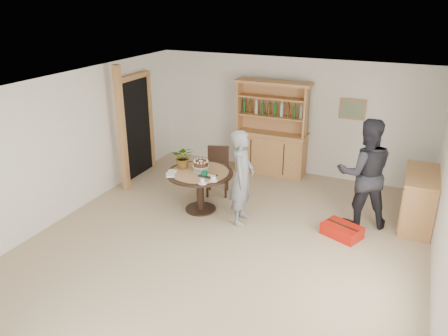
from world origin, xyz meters
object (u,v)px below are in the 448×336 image
(dining_chair, at_px, (218,167))
(red_suitcase, at_px, (342,231))
(teen_boy, at_px, (242,178))
(dining_table, at_px, (200,180))
(adult_person, at_px, (365,173))
(sideboard, at_px, (419,199))
(hutch, at_px, (271,143))

(dining_chair, height_order, red_suitcase, dining_chair)
(dining_chair, xyz_separation_m, teen_boy, (0.88, -0.93, 0.30))
(red_suitcase, bearing_deg, dining_table, -154.51)
(adult_person, bearing_deg, teen_boy, 2.34)
(sideboard, relative_size, adult_person, 0.67)
(adult_person, relative_size, red_suitcase, 2.66)
(adult_person, bearing_deg, hutch, -56.31)
(dining_chair, xyz_separation_m, red_suitcase, (2.58, -0.73, -0.43))
(dining_chair, xyz_separation_m, adult_person, (2.77, -0.17, 0.41))
(dining_table, height_order, teen_boy, teen_boy)
(dining_table, relative_size, teen_boy, 0.72)
(hutch, height_order, red_suitcase, hutch)
(adult_person, bearing_deg, sideboard, -177.32)
(teen_boy, height_order, red_suitcase, teen_boy)
(hutch, distance_m, adult_person, 2.69)
(dining_table, distance_m, red_suitcase, 2.60)
(dining_chair, bearing_deg, dining_table, -106.78)
(sideboard, bearing_deg, dining_chair, -176.97)
(sideboard, relative_size, dining_table, 1.05)
(hutch, relative_size, dining_chair, 2.16)
(dining_table, bearing_deg, teen_boy, -6.71)
(hutch, distance_m, teen_boy, 2.38)
(sideboard, distance_m, red_suitcase, 1.47)
(dining_chair, relative_size, adult_person, 0.50)
(hutch, bearing_deg, red_suitcase, -47.96)
(hutch, distance_m, sideboard, 3.29)
(sideboard, bearing_deg, red_suitcase, -139.81)
(adult_person, xyz_separation_m, red_suitcase, (-0.19, -0.56, -0.84))
(hutch, xyz_separation_m, adult_person, (2.14, -1.61, 0.25))
(sideboard, distance_m, teen_boy, 3.03)
(red_suitcase, bearing_deg, hutch, 155.32)
(dining_table, distance_m, teen_boy, 0.89)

